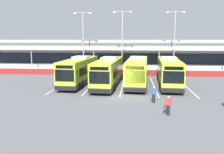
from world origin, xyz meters
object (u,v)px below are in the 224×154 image
coach_bus_centre (137,72)px  pedestrian_child (154,94)px  lamp_post_west (83,38)px  lamp_post_centre (122,38)px  coach_bus_left_centre (109,72)px  lamp_post_east (174,38)px  coach_bus_leftmost (80,71)px  coach_bus_right_centre (169,72)px  pedestrian_with_handbag (168,105)px

coach_bus_centre → pedestrian_child: coach_bus_centre is taller
lamp_post_west → lamp_post_centre: (7.17, -1.13, 0.00)m
coach_bus_left_centre → pedestrian_child: bearing=-56.9°
coach_bus_left_centre → lamp_post_west: size_ratio=1.12×
coach_bus_centre → coach_bus_left_centre: bearing=-165.7°
lamp_post_east → coach_bus_leftmost: bearing=-143.8°
coach_bus_leftmost → lamp_post_centre: 11.79m
coach_bus_right_centre → lamp_post_west: size_ratio=1.12×
coach_bus_centre → pedestrian_child: bearing=-80.8°
pedestrian_child → lamp_post_east: (5.15, 19.94, 5.42)m
lamp_post_centre → coach_bus_centre: bearing=-75.2°
pedestrian_child → lamp_post_west: lamp_post_west is taller
coach_bus_leftmost → coach_bus_left_centre: size_ratio=1.00×
lamp_post_east → lamp_post_centre: bearing=-171.8°
pedestrian_with_handbag → lamp_post_centre: bearing=102.2°
pedestrian_child → lamp_post_east: 21.30m
pedestrian_with_handbag → coach_bus_right_centre: bearing=81.6°
pedestrian_with_handbag → lamp_post_west: bearing=117.1°
pedestrian_with_handbag → lamp_post_west: lamp_post_west is taller
coach_bus_left_centre → coach_bus_centre: (3.84, 0.98, 0.00)m
coach_bus_centre → lamp_post_east: bearing=58.5°
lamp_post_west → lamp_post_east: bearing=0.6°
coach_bus_left_centre → lamp_post_east: (10.46, 11.79, 4.50)m
coach_bus_leftmost → lamp_post_east: lamp_post_east is taller
coach_bus_leftmost → lamp_post_west: lamp_post_west is taller
coach_bus_left_centre → coach_bus_right_centre: (8.06, 0.97, 0.00)m
coach_bus_left_centre → coach_bus_centre: size_ratio=1.00×
coach_bus_left_centre → coach_bus_centre: 3.96m
lamp_post_centre → coach_bus_leftmost: bearing=-120.3°
pedestrian_child → lamp_post_west: (-11.16, 19.76, 5.42)m
coach_bus_centre → lamp_post_centre: size_ratio=1.12×
coach_bus_centre → lamp_post_west: size_ratio=1.12×
lamp_post_centre → pedestrian_child: bearing=-77.9°
coach_bus_right_centre → coach_bus_leftmost: bearing=179.5°
coach_bus_leftmost → lamp_post_east: 18.69m
pedestrian_with_handbag → pedestrian_child: same height
coach_bus_centre → coach_bus_right_centre: same height
coach_bus_leftmost → pedestrian_child: size_ratio=7.58×
coach_bus_centre → lamp_post_west: bearing=132.3°
coach_bus_right_centre → lamp_post_west: lamp_post_west is taller
lamp_post_centre → coach_bus_right_centre: bearing=-54.7°
coach_bus_centre → lamp_post_centre: bearing=104.8°
lamp_post_centre → lamp_post_west: bearing=171.0°
coach_bus_left_centre → pedestrian_with_handbag: bearing=-62.6°
lamp_post_west → coach_bus_left_centre: bearing=-63.3°
coach_bus_left_centre → lamp_post_east: 16.39m
lamp_post_west → lamp_post_east: (16.31, 0.18, 0.00)m
pedestrian_with_handbag → lamp_post_east: size_ratio=0.15×
coach_bus_left_centre → coach_bus_right_centre: size_ratio=1.00×
coach_bus_left_centre → lamp_post_east: bearing=48.4°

